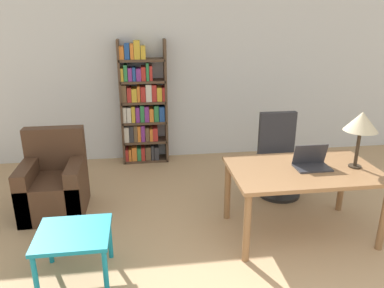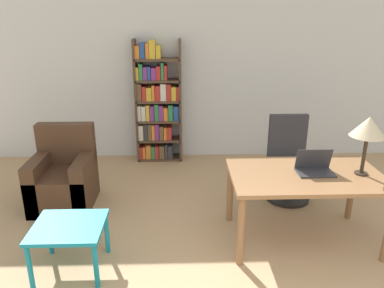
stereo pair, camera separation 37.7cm
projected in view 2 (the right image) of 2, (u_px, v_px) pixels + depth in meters
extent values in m
cube|color=silver|center=(215.00, 74.00, 5.87)|extent=(8.00, 0.06, 2.70)
cube|color=olive|center=(306.00, 175.00, 3.71)|extent=(1.50, 0.92, 0.04)
cylinder|color=olive|center=(241.00, 231.00, 3.44)|extent=(0.07, 0.07, 0.71)
cylinder|color=olive|center=(230.00, 192.00, 4.19)|extent=(0.07, 0.07, 0.71)
cylinder|color=olive|center=(352.00, 190.00, 4.23)|extent=(0.07, 0.07, 0.71)
cube|color=#2D2D33|center=(315.00, 173.00, 3.69)|extent=(0.35, 0.22, 0.02)
cube|color=#2D2D33|center=(314.00, 159.00, 3.73)|extent=(0.35, 0.07, 0.22)
cube|color=white|center=(313.00, 158.00, 3.74)|extent=(0.32, 0.05, 0.19)
cylinder|color=#2D2319|center=(361.00, 173.00, 3.69)|extent=(0.13, 0.13, 0.01)
cylinder|color=#2D2319|center=(364.00, 155.00, 3.62)|extent=(0.04, 0.04, 0.38)
cone|color=#C6B793|center=(369.00, 127.00, 3.53)|extent=(0.33, 0.33, 0.19)
cylinder|color=black|center=(287.00, 197.00, 4.79)|extent=(0.55, 0.55, 0.04)
cylinder|color=#262626|center=(288.00, 183.00, 4.73)|extent=(0.06, 0.06, 0.34)
cube|color=#2D2D33|center=(290.00, 167.00, 4.66)|extent=(0.50, 0.50, 0.10)
cube|color=#2D2D33|center=(287.00, 136.00, 4.75)|extent=(0.48, 0.08, 0.57)
cube|color=teal|center=(68.00, 227.00, 3.34)|extent=(0.63, 0.58, 0.04)
cylinder|color=teal|center=(30.00, 267.00, 3.17)|extent=(0.04, 0.04, 0.43)
cylinder|color=teal|center=(96.00, 266.00, 3.18)|extent=(0.04, 0.04, 0.43)
cylinder|color=teal|center=(49.00, 234.00, 3.64)|extent=(0.04, 0.04, 0.43)
cylinder|color=teal|center=(107.00, 233.00, 3.66)|extent=(0.04, 0.04, 0.43)
cube|color=#472D1E|center=(64.00, 188.00, 4.57)|extent=(0.70, 0.74, 0.45)
cube|color=#472D1E|center=(66.00, 143.00, 4.68)|extent=(0.70, 0.16, 0.52)
cube|color=#472D1E|center=(41.00, 182.00, 4.53)|extent=(0.16, 0.74, 0.63)
cube|color=#472D1E|center=(85.00, 181.00, 4.55)|extent=(0.16, 0.74, 0.63)
cube|color=#4C3828|center=(137.00, 102.00, 5.79)|extent=(0.04, 0.28, 1.89)
cube|color=#4C3828|center=(180.00, 102.00, 5.81)|extent=(0.04, 0.28, 1.89)
cube|color=#4C3828|center=(160.00, 158.00, 6.10)|extent=(0.68, 0.28, 0.04)
cube|color=#B72D28|center=(142.00, 151.00, 6.06)|extent=(0.05, 0.24, 0.19)
cube|color=orange|center=(145.00, 151.00, 6.06)|extent=(0.04, 0.24, 0.19)
cube|color=orange|center=(149.00, 150.00, 6.05)|extent=(0.08, 0.24, 0.22)
cube|color=#2D7F47|center=(153.00, 151.00, 6.06)|extent=(0.06, 0.24, 0.20)
cube|color=#B72D28|center=(157.00, 151.00, 6.06)|extent=(0.06, 0.24, 0.21)
cube|color=brown|center=(162.00, 150.00, 6.06)|extent=(0.08, 0.24, 0.21)
cube|color=#333338|center=(166.00, 150.00, 6.06)|extent=(0.04, 0.24, 0.23)
cube|color=#333338|center=(170.00, 150.00, 6.07)|extent=(0.07, 0.24, 0.21)
cube|color=#4C3828|center=(160.00, 139.00, 6.00)|extent=(0.68, 0.28, 0.04)
cube|color=silver|center=(142.00, 131.00, 5.94)|extent=(0.07, 0.24, 0.24)
cube|color=#333338|center=(146.00, 131.00, 5.94)|extent=(0.06, 0.24, 0.26)
cube|color=brown|center=(150.00, 131.00, 5.95)|extent=(0.05, 0.24, 0.26)
cube|color=orange|center=(154.00, 131.00, 5.95)|extent=(0.05, 0.24, 0.25)
cube|color=#7F338C|center=(157.00, 131.00, 5.95)|extent=(0.06, 0.24, 0.25)
cube|color=brown|center=(162.00, 132.00, 5.96)|extent=(0.06, 0.24, 0.22)
cube|color=orange|center=(165.00, 132.00, 5.96)|extent=(0.04, 0.24, 0.20)
cube|color=#B72D28|center=(169.00, 132.00, 5.96)|extent=(0.08, 0.24, 0.21)
cube|color=#4C3828|center=(159.00, 120.00, 5.89)|extent=(0.68, 0.28, 0.04)
cube|color=silver|center=(140.00, 112.00, 5.84)|extent=(0.05, 0.24, 0.24)
cube|color=silver|center=(144.00, 112.00, 5.84)|extent=(0.06, 0.24, 0.23)
cube|color=gold|center=(148.00, 112.00, 5.84)|extent=(0.06, 0.24, 0.25)
cube|color=#7F338C|center=(152.00, 112.00, 5.85)|extent=(0.06, 0.24, 0.23)
cube|color=#2D7F47|center=(157.00, 111.00, 5.84)|extent=(0.06, 0.24, 0.26)
cube|color=#7F338C|center=(161.00, 112.00, 5.85)|extent=(0.07, 0.24, 0.24)
cube|color=orange|center=(166.00, 113.00, 5.86)|extent=(0.06, 0.24, 0.20)
cube|color=#2D7F47|center=(171.00, 112.00, 5.85)|extent=(0.07, 0.24, 0.25)
cube|color=#234C99|center=(176.00, 112.00, 5.86)|extent=(0.08, 0.24, 0.23)
cube|color=#4C3828|center=(159.00, 101.00, 5.79)|extent=(0.68, 0.28, 0.04)
cube|color=brown|center=(140.00, 91.00, 5.73)|extent=(0.07, 0.24, 0.26)
cube|color=#B72D28|center=(144.00, 93.00, 5.74)|extent=(0.06, 0.24, 0.22)
cube|color=gold|center=(149.00, 93.00, 5.75)|extent=(0.08, 0.24, 0.20)
cube|color=orange|center=(154.00, 92.00, 5.74)|extent=(0.04, 0.24, 0.24)
cube|color=#B72D28|center=(158.00, 92.00, 5.75)|extent=(0.08, 0.24, 0.23)
cube|color=silver|center=(163.00, 91.00, 5.74)|extent=(0.09, 0.24, 0.26)
cube|color=#B72D28|center=(169.00, 92.00, 5.75)|extent=(0.07, 0.24, 0.25)
cube|color=gold|center=(174.00, 93.00, 5.76)|extent=(0.07, 0.24, 0.21)
cube|color=#B72D28|center=(178.00, 93.00, 5.76)|extent=(0.05, 0.24, 0.21)
cube|color=#4C3828|center=(158.00, 80.00, 5.68)|extent=(0.68, 0.28, 0.04)
cube|color=gold|center=(138.00, 73.00, 5.64)|extent=(0.04, 0.24, 0.19)
cube|color=#2D7F47|center=(141.00, 71.00, 5.63)|extent=(0.05, 0.24, 0.24)
cube|color=#7F338C|center=(145.00, 73.00, 5.64)|extent=(0.06, 0.24, 0.19)
cube|color=#234C99|center=(149.00, 73.00, 5.64)|extent=(0.05, 0.24, 0.20)
cube|color=#7F338C|center=(154.00, 73.00, 5.65)|extent=(0.07, 0.24, 0.18)
cube|color=#B72D28|center=(159.00, 72.00, 5.64)|extent=(0.07, 0.24, 0.21)
cube|color=#2D7F47|center=(163.00, 71.00, 5.64)|extent=(0.04, 0.24, 0.26)
cube|color=#B72D28|center=(166.00, 72.00, 5.65)|extent=(0.04, 0.24, 0.22)
cube|color=#4C3828|center=(157.00, 59.00, 5.58)|extent=(0.68, 0.28, 0.04)
cube|color=orange|center=(138.00, 52.00, 5.54)|extent=(0.07, 0.24, 0.18)
cube|color=#234C99|center=(143.00, 51.00, 5.53)|extent=(0.07, 0.24, 0.22)
cube|color=orange|center=(148.00, 51.00, 5.53)|extent=(0.05, 0.24, 0.21)
cube|color=gold|center=(153.00, 49.00, 5.53)|extent=(0.09, 0.24, 0.26)
cube|color=gold|center=(158.00, 52.00, 5.54)|extent=(0.07, 0.24, 0.18)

